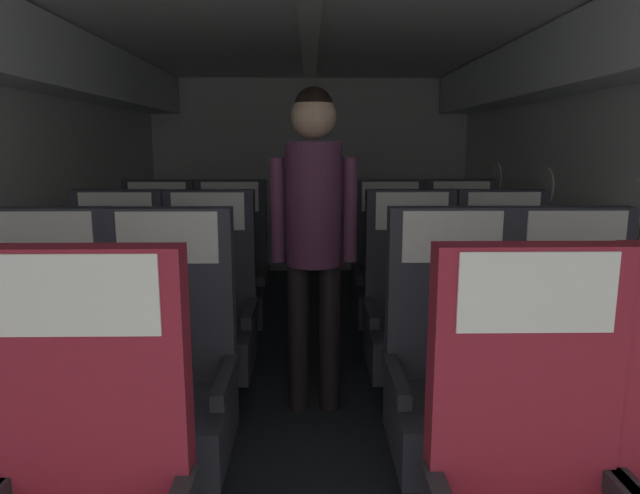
{
  "coord_description": "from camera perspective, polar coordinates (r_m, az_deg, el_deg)",
  "views": [
    {
      "loc": [
        0.0,
        0.31,
        1.38
      ],
      "look_at": [
        0.05,
        3.22,
        0.83
      ],
      "focal_mm": 31.1,
      "sensor_mm": 36.0,
      "label": 1
    }
  ],
  "objects": [
    {
      "name": "seat_c_left_window",
      "position": [
        3.16,
        -20.2,
        -6.78
      ],
      "size": [
        0.51,
        0.5,
        1.14
      ],
      "color": "#38383D",
      "rests_on": "ground"
    },
    {
      "name": "seat_b_right_window",
      "position": [
        2.26,
        13.36,
        -13.39
      ],
      "size": [
        0.51,
        0.5,
        1.14
      ],
      "color": "#38383D",
      "rests_on": "ground"
    },
    {
      "name": "seat_b_right_aisle",
      "position": [
        2.42,
        24.7,
        -12.46
      ],
      "size": [
        0.51,
        0.5,
        1.14
      ],
      "color": "#38383D",
      "rests_on": "ground"
    },
    {
      "name": "ground",
      "position": [
        3.15,
        -0.99,
        -15.51
      ],
      "size": [
        3.61,
        6.7,
        0.02
      ],
      "primitive_type": "cube",
      "color": "#23282D"
    },
    {
      "name": "seat_d_right_window",
      "position": [
        3.8,
        7.19,
        -3.31
      ],
      "size": [
        0.51,
        0.5,
        1.14
      ],
      "color": "#38383D",
      "rests_on": "ground"
    },
    {
      "name": "seat_b_left_aisle",
      "position": [
        2.26,
        -15.35,
        -13.46
      ],
      "size": [
        0.51,
        0.5,
        1.14
      ],
      "color": "#38383D",
      "rests_on": "ground"
    },
    {
      "name": "seat_c_right_aisle",
      "position": [
        3.14,
        18.27,
        -6.77
      ],
      "size": [
        0.51,
        0.5,
        1.14
      ],
      "color": "#38383D",
      "rests_on": "ground"
    },
    {
      "name": "seat_d_left_window",
      "position": [
        3.9,
        -16.35,
        -3.3
      ],
      "size": [
        0.51,
        0.5,
        1.14
      ],
      "color": "#38383D",
      "rests_on": "ground"
    },
    {
      "name": "seat_b_left_window",
      "position": [
        2.43,
        -26.52,
        -12.48
      ],
      "size": [
        0.51,
        0.5,
        1.14
      ],
      "color": "#38383D",
      "rests_on": "ground"
    },
    {
      "name": "seat_d_right_aisle",
      "position": [
        3.92,
        14.25,
        -3.14
      ],
      "size": [
        0.51,
        0.5,
        1.14
      ],
      "color": "#38383D",
      "rests_on": "ground"
    },
    {
      "name": "fuselage_shell",
      "position": [
        3.1,
        -1.06,
        13.28
      ],
      "size": [
        3.49,
        6.35,
        2.11
      ],
      "color": "silver",
      "rests_on": "ground"
    },
    {
      "name": "seat_c_right_window",
      "position": [
        3.02,
        9.37,
        -7.06
      ],
      "size": [
        0.51,
        0.5,
        1.14
      ],
      "color": "#38383D",
      "rests_on": "ground"
    },
    {
      "name": "seat_d_left_aisle",
      "position": [
        3.81,
        -9.23,
        -3.34
      ],
      "size": [
        0.51,
        0.5,
        1.14
      ],
      "color": "#38383D",
      "rests_on": "ground"
    },
    {
      "name": "flight_attendant",
      "position": [
        2.76,
        -0.68,
        3.14
      ],
      "size": [
        0.43,
        0.28,
        1.65
      ],
      "rotation": [
        0.0,
        0.0,
        3.3
      ],
      "color": "black",
      "rests_on": "ground"
    },
    {
      "name": "seat_c_left_aisle",
      "position": [
        3.02,
        -11.41,
        -7.1
      ],
      "size": [
        0.51,
        0.5,
        1.14
      ],
      "color": "#38383D",
      "rests_on": "ground"
    }
  ]
}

